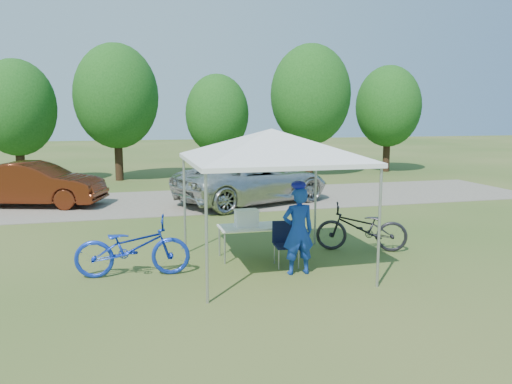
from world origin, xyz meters
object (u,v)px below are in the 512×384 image
bike_dark (362,228)px  folding_chair (285,240)px  sedan (35,184)px  cooler (247,218)px  minivan (253,181)px  bike_blue (133,247)px  folding_table (259,227)px  cyclist (298,231)px

bike_dark → folding_chair: bearing=-52.9°
bike_dark → sedan: bearing=-112.5°
folding_chair → cooler: 0.97m
minivan → bike_blue: bearing=127.6°
folding_table → sedan: sedan is taller
folding_table → bike_dark: bearing=-2.4°
bike_blue → folding_table: bearing=-71.7°
folding_chair → bike_blue: (-2.96, 0.05, 0.03)m
folding_table → cooler: (-0.27, 0.00, 0.22)m
bike_dark → minivan: (-0.84, 6.39, 0.25)m
folding_chair → minivan: bearing=85.4°
cyclist → bike_dark: 2.24m
cyclist → bike_blue: 3.10m
folding_table → bike_dark: 2.32m
folding_chair → cyclist: 0.69m
cooler → minivan: bearing=74.5°
cyclist → bike_dark: (1.89, 1.16, -0.31)m
cyclist → minivan: cyclist is taller
sedan → bike_blue: bearing=-142.9°
cyclist → sedan: bearing=-55.4°
folding_chair → cooler: cooler is taller
folding_table → sedan: bearing=126.6°
folding_chair → sedan: bearing=130.6°
folding_chair → cooler: (-0.63, 0.65, 0.34)m
folding_table → cyclist: bearing=-71.2°
cooler → folding_table: bearing=0.0°
folding_table → bike_blue: 2.66m
folding_chair → bike_dark: size_ratio=0.44×
cooler → bike_dark: bike_dark is taller
sedan → folding_table: bearing=-126.4°
folding_table → cyclist: 1.34m
bike_blue → bike_dark: 4.94m
folding_table → folding_chair: 0.75m
cyclist → bike_blue: bearing=-12.1°
folding_table → cyclist: cyclist is taller
folding_table → folding_chair: size_ratio=1.90×
cooler → bike_blue: size_ratio=0.23×
folding_table → sedan: size_ratio=0.38×
cooler → cyclist: bearing=-61.1°
cooler → bike_dark: size_ratio=0.24×
bike_dark → sedan: (-7.86, 7.56, 0.22)m
bike_blue → bike_dark: bearing=-78.9°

